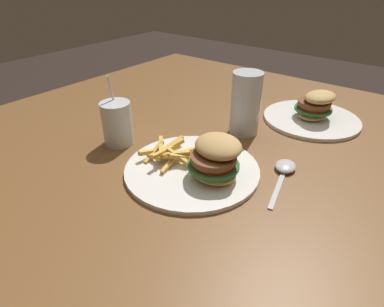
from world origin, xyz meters
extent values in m
cube|color=brown|center=(0.00, 0.00, 0.70)|extent=(1.25, 1.40, 0.03)
cylinder|color=brown|center=(-0.56, 0.63, 0.34)|extent=(0.10, 0.10, 0.69)
cylinder|color=white|center=(0.09, -0.08, 0.72)|extent=(0.29, 0.29, 0.01)
ellipsoid|color=tan|center=(0.14, -0.08, 0.74)|extent=(0.11, 0.09, 0.03)
cylinder|color=#2D6628|center=(0.14, -0.08, 0.76)|extent=(0.12, 0.12, 0.01)
cylinder|color=red|center=(0.14, -0.08, 0.77)|extent=(0.10, 0.10, 0.01)
cylinder|color=brown|center=(0.14, -0.08, 0.78)|extent=(0.10, 0.10, 0.01)
ellipsoid|color=tan|center=(0.14, -0.06, 0.80)|extent=(0.11, 0.10, 0.04)
cube|color=gold|center=(0.05, -0.08, 0.75)|extent=(0.06, 0.01, 0.03)
cube|color=gold|center=(0.05, -0.10, 0.74)|extent=(0.02, 0.08, 0.02)
cube|color=gold|center=(0.06, -0.08, 0.75)|extent=(0.04, 0.05, 0.02)
cube|color=gold|center=(0.03, -0.09, 0.76)|extent=(0.01, 0.09, 0.02)
cube|color=gold|center=(-0.01, -0.09, 0.74)|extent=(0.02, 0.07, 0.03)
cube|color=gold|center=(0.00, -0.05, 0.74)|extent=(0.02, 0.08, 0.03)
cube|color=gold|center=(0.04, -0.09, 0.75)|extent=(0.06, 0.06, 0.01)
cube|color=gold|center=(-0.01, -0.09, 0.74)|extent=(0.02, 0.07, 0.03)
cube|color=gold|center=(0.02, -0.09, 0.74)|extent=(0.04, 0.08, 0.03)
cube|color=gold|center=(0.01, -0.11, 0.74)|extent=(0.06, 0.01, 0.03)
cube|color=gold|center=(0.05, -0.05, 0.74)|extent=(0.02, 0.07, 0.02)
cube|color=gold|center=(0.02, -0.07, 0.76)|extent=(0.02, 0.06, 0.02)
cube|color=gold|center=(0.03, -0.08, 0.74)|extent=(0.06, 0.01, 0.01)
cube|color=gold|center=(-0.01, -0.08, 0.75)|extent=(0.07, 0.07, 0.01)
cylinder|color=silver|center=(0.08, 0.16, 0.80)|extent=(0.08, 0.08, 0.16)
cylinder|color=#C67F23|center=(0.08, 0.16, 0.79)|extent=(0.07, 0.07, 0.15)
cylinder|color=silver|center=(-0.14, -0.09, 0.77)|extent=(0.07, 0.07, 0.11)
cylinder|color=#EFA819|center=(-0.14, -0.09, 0.76)|extent=(0.06, 0.06, 0.08)
cylinder|color=white|center=(-0.15, -0.07, 0.80)|extent=(0.02, 0.02, 0.17)
ellipsoid|color=silver|center=(0.24, 0.06, 0.73)|extent=(0.06, 0.06, 0.02)
cube|color=silver|center=(0.26, -0.03, 0.72)|extent=(0.04, 0.13, 0.00)
cylinder|color=white|center=(0.20, 0.34, 0.72)|extent=(0.27, 0.27, 0.01)
ellipsoid|color=tan|center=(0.20, 0.34, 0.74)|extent=(0.09, 0.10, 0.02)
cylinder|color=#2D6628|center=(0.20, 0.34, 0.76)|extent=(0.11, 0.11, 0.01)
cylinder|color=red|center=(0.20, 0.34, 0.76)|extent=(0.09, 0.09, 0.01)
cylinder|color=brown|center=(0.20, 0.34, 0.77)|extent=(0.10, 0.10, 0.01)
ellipsoid|color=tan|center=(0.21, 0.34, 0.79)|extent=(0.09, 0.10, 0.04)
camera|label=1|loc=(0.45, -0.54, 1.11)|focal=30.00mm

